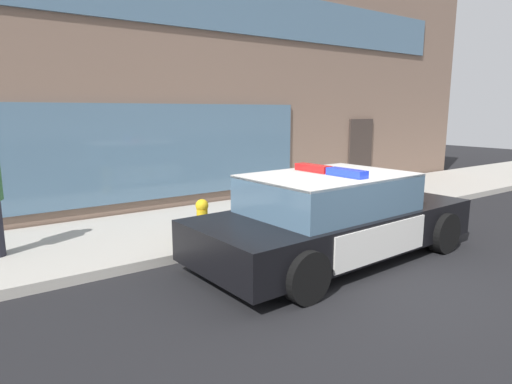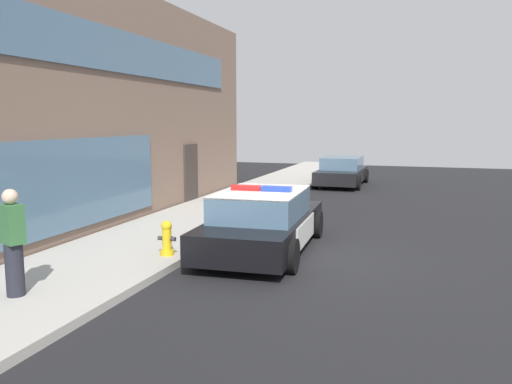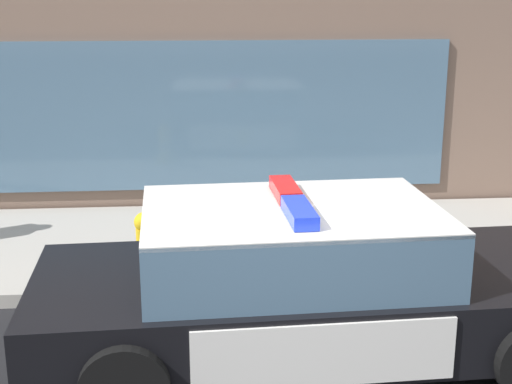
% 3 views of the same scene
% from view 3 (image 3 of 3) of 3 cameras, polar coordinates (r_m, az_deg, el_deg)
% --- Properties ---
extents(sidewalk, '(48.00, 3.11, 0.15)m').
position_cam_3_polar(sidewalk, '(9.16, -1.28, -4.14)').
color(sidewalk, '#B2ADA3').
rests_on(sidewalk, ground).
extents(police_cruiser, '(4.92, 2.32, 1.49)m').
position_cam_3_polar(police_cruiser, '(6.43, 3.95, -7.14)').
color(police_cruiser, black).
rests_on(police_cruiser, ground).
extents(fire_hydrant, '(0.34, 0.39, 0.73)m').
position_cam_3_polar(fire_hydrant, '(7.95, -8.65, -4.17)').
color(fire_hydrant, gold).
rests_on(fire_hydrant, sidewalk).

